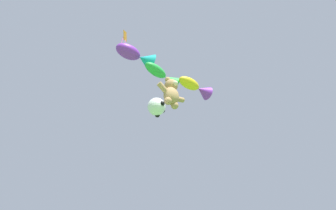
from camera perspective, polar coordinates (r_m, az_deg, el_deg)
The scene contains 6 objects.
teddy_bear_kite at distance 12.45m, azimuth 0.84°, elevation 3.16°, with size 2.01×0.88×2.04m.
soccer_ball_kite at distance 11.12m, azimuth -2.88°, elevation -0.46°, with size 0.99×0.98×0.91m.
fish_kite_goldfin at distance 15.23m, azimuth 7.17°, elevation 4.48°, with size 2.56×1.27×0.97m.
fish_kite_emerald at distance 14.51m, azimuth -1.28°, elevation 7.51°, with size 2.51×0.92×0.88m.
fish_kite_violet at distance 14.54m, azimuth -7.85°, elevation 12.22°, with size 2.61×1.59×1.17m.
diamond_kite at distance 16.34m, azimuth -10.95°, elevation 16.37°, with size 0.72×0.63×2.62m.
Camera 1 is at (-7.23, -0.09, 1.22)m, focal length 24.00 mm.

